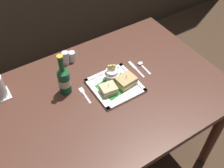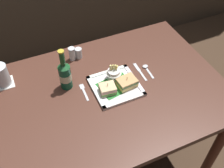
{
  "view_description": "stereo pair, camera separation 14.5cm",
  "coord_description": "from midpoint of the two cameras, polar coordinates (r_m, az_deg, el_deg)",
  "views": [
    {
      "loc": [
        -0.51,
        -0.83,
        1.84
      ],
      "look_at": [
        0.02,
        0.01,
        0.78
      ],
      "focal_mm": 43.19,
      "sensor_mm": 36.0,
      "label": 1
    },
    {
      "loc": [
        -0.38,
        -0.9,
        1.84
      ],
      "look_at": [
        0.02,
        0.01,
        0.78
      ],
      "focal_mm": 43.19,
      "sensor_mm": 36.0,
      "label": 2
    }
  ],
  "objects": [
    {
      "name": "pepper_shaker",
      "position": [
        1.65,
        -10.94,
        5.49
      ],
      "size": [
        0.04,
        0.04,
        0.07
      ],
      "color": "silver",
      "rests_on": "dining_table"
    },
    {
      "name": "sandwich_half_left",
      "position": [
        1.43,
        -3.65,
        -1.28
      ],
      "size": [
        0.09,
        0.08,
        0.07
      ],
      "color": "#D2B68D",
      "rests_on": "square_plate"
    },
    {
      "name": "fries_cup",
      "position": [
        1.48,
        -2.81,
        2.19
      ],
      "size": [
        0.09,
        0.09,
        0.11
      ],
      "color": "silver",
      "rests_on": "square_plate"
    },
    {
      "name": "sandwich_half_right",
      "position": [
        1.47,
        0.2,
        0.51
      ],
      "size": [
        0.11,
        0.09,
        0.07
      ],
      "color": "tan",
      "rests_on": "square_plate"
    },
    {
      "name": "square_plate",
      "position": [
        1.48,
        -2.13,
        -0.51
      ],
      "size": [
        0.25,
        0.25,
        0.02
      ],
      "color": "white",
      "rests_on": "dining_table"
    },
    {
      "name": "drink_coaster",
      "position": [
        1.59,
        -25.01,
        -2.34
      ],
      "size": [
        0.1,
        0.1,
        0.0
      ],
      "primitive_type": "cube",
      "color": "white",
      "rests_on": "dining_table"
    },
    {
      "name": "salt_shaker",
      "position": [
        1.64,
        -12.27,
        5.17
      ],
      "size": [
        0.04,
        0.04,
        0.08
      ],
      "color": "silver",
      "rests_on": "dining_table"
    },
    {
      "name": "ground_plane",
      "position": [
        2.08,
        -2.55,
        -15.37
      ],
      "size": [
        6.0,
        6.0,
        0.0
      ],
      "primitive_type": "plane",
      "color": "#463122"
    },
    {
      "name": "beer_bottle",
      "position": [
        1.44,
        -12.98,
        0.79
      ],
      "size": [
        0.07,
        0.07,
        0.25
      ],
      "color": "#105135",
      "rests_on": "dining_table"
    },
    {
      "name": "spoon",
      "position": [
        1.61,
        3.75,
        3.95
      ],
      "size": [
        0.04,
        0.12,
        0.01
      ],
      "color": "silver",
      "rests_on": "dining_table"
    },
    {
      "name": "dining_table",
      "position": [
        1.54,
        -3.34,
        -4.02
      ],
      "size": [
        1.29,
        0.9,
        0.74
      ],
      "color": "#502D22",
      "rests_on": "ground_plane"
    },
    {
      "name": "fork",
      "position": [
        1.47,
        -8.7,
        -2.31
      ],
      "size": [
        0.03,
        0.13,
        0.0
      ],
      "color": "silver",
      "rests_on": "dining_table"
    },
    {
      "name": "knife",
      "position": [
        1.59,
        2.42,
        3.18
      ],
      "size": [
        0.02,
        0.16,
        0.0
      ],
      "color": "silver",
      "rests_on": "dining_table"
    }
  ]
}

